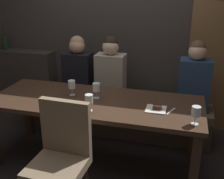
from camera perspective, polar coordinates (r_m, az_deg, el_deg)
ground at (r=3.20m, az=-3.32°, el=-14.48°), size 9.00×9.00×0.00m
back_wall_tiled at (r=3.81m, az=2.19°, el=15.51°), size 6.00×0.12×3.00m
back_counter at (r=4.48m, az=-18.27°, el=1.82°), size 1.10×0.28×0.95m
dining_table at (r=2.88m, az=-3.58°, el=-3.80°), size 2.20×0.84×0.74m
banquette_bench at (r=3.67m, az=0.06°, el=-5.46°), size 2.50×0.44×0.45m
chair_near_side at (r=2.36m, az=-10.56°, el=-12.70°), size 0.46×0.46×0.98m
diner_redhead at (r=3.60m, az=-7.07°, el=4.27°), size 0.36×0.24×0.81m
diner_bearded at (r=3.43m, az=-0.29°, el=3.76°), size 0.36×0.24×0.83m
diner_far_end at (r=3.34m, az=16.80°, el=2.36°), size 0.36×0.24×0.83m
wine_bottle_dark_red at (r=4.45m, az=-21.32°, el=9.29°), size 0.08×0.08×0.33m
wine_glass_end_right at (r=2.41m, az=17.07°, el=-4.45°), size 0.08×0.08×0.16m
wine_glass_far_right at (r=2.85m, az=-3.25°, el=0.41°), size 0.08×0.08×0.16m
wine_glass_near_right at (r=2.56m, az=-4.81°, el=-2.07°), size 0.08×0.08×0.16m
wine_glass_near_left at (r=2.96m, az=-8.36°, el=0.91°), size 0.08×0.08×0.16m
dessert_plate at (r=2.65m, az=9.20°, el=-3.92°), size 0.19×0.19×0.05m
fork_on_table at (r=2.64m, az=12.12°, el=-4.45°), size 0.08×0.16×0.01m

